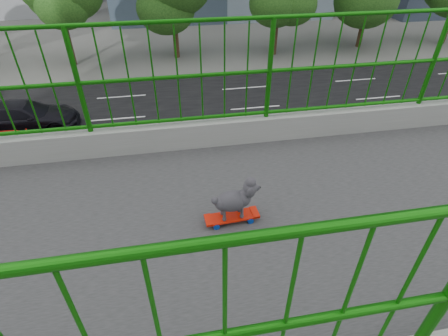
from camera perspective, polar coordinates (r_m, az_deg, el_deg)
name	(u,v)px	position (r m, az deg, el deg)	size (l,w,h in m)	color
road	(114,147)	(17.91, -17.81, 3.35)	(18.00, 90.00, 0.02)	black
skateboard	(232,217)	(3.08, 1.32, -8.16)	(0.17, 0.49, 0.06)	red
poodle	(235,199)	(2.94, 1.81, -5.17)	(0.20, 0.43, 0.36)	#272529
car_1	(261,164)	(14.53, 6.20, 0.59)	(1.70, 4.88, 1.61)	silver
car_2	(14,149)	(18.23, -31.49, 2.65)	(2.41, 5.22, 1.45)	red
car_3	(25,117)	(20.98, -30.19, 7.40)	(2.18, 5.37, 1.56)	black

